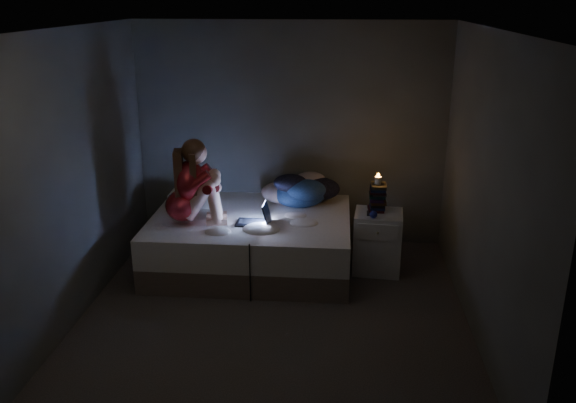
# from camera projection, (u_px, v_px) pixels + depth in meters

# --- Properties ---
(floor) EXTENTS (3.60, 3.80, 0.02)m
(floor) POSITION_uv_depth(u_px,v_px,m) (274.00, 318.00, 5.56)
(floor) COLOR #2F2A28
(floor) RESTS_ON ground
(ceiling) EXTENTS (3.60, 3.80, 0.02)m
(ceiling) POSITION_uv_depth(u_px,v_px,m) (271.00, 27.00, 4.69)
(ceiling) COLOR silver
(ceiling) RESTS_ON ground
(wall_back) EXTENTS (3.60, 0.02, 2.60)m
(wall_back) POSITION_uv_depth(u_px,v_px,m) (290.00, 135.00, 6.92)
(wall_back) COLOR #5F615C
(wall_back) RESTS_ON ground
(wall_front) EXTENTS (3.60, 0.02, 2.60)m
(wall_front) POSITION_uv_depth(u_px,v_px,m) (234.00, 288.00, 3.33)
(wall_front) COLOR #5F615C
(wall_front) RESTS_ON ground
(wall_left) EXTENTS (0.02, 3.80, 2.60)m
(wall_left) POSITION_uv_depth(u_px,v_px,m) (70.00, 180.00, 5.28)
(wall_left) COLOR #5F615C
(wall_left) RESTS_ON ground
(wall_right) EXTENTS (0.02, 3.80, 2.60)m
(wall_right) POSITION_uv_depth(u_px,v_px,m) (486.00, 191.00, 4.98)
(wall_right) COLOR #5F615C
(wall_right) RESTS_ON ground
(bed) EXTENTS (2.13, 1.60, 0.59)m
(bed) POSITION_uv_depth(u_px,v_px,m) (251.00, 241.00, 6.52)
(bed) COLOR silver
(bed) RESTS_ON ground
(pillow) EXTENTS (0.48, 0.34, 0.14)m
(pillow) POSITION_uv_depth(u_px,v_px,m) (192.00, 197.00, 6.80)
(pillow) COLOR white
(pillow) RESTS_ON bed
(woman) EXTENTS (0.62, 0.46, 0.90)m
(woman) POSITION_uv_depth(u_px,v_px,m) (182.00, 182.00, 6.09)
(woman) COLOR maroon
(woman) RESTS_ON bed
(laptop) EXTENTS (0.36, 0.26, 0.25)m
(laptop) POSITION_uv_depth(u_px,v_px,m) (253.00, 213.00, 6.16)
(laptop) COLOR black
(laptop) RESTS_ON bed
(clothes_pile) EXTENTS (0.74, 0.64, 0.38)m
(clothes_pile) POSITION_uv_depth(u_px,v_px,m) (299.00, 188.00, 6.73)
(clothes_pile) COLOR navy
(clothes_pile) RESTS_ON bed
(nightstand) EXTENTS (0.53, 0.48, 0.67)m
(nightstand) POSITION_uv_depth(u_px,v_px,m) (377.00, 242.00, 6.40)
(nightstand) COLOR silver
(nightstand) RESTS_ON ground
(book_stack) EXTENTS (0.19, 0.25, 0.29)m
(book_stack) POSITION_uv_depth(u_px,v_px,m) (377.00, 197.00, 6.31)
(book_stack) COLOR black
(book_stack) RESTS_ON nightstand
(candle) EXTENTS (0.07, 0.07, 0.08)m
(candle) POSITION_uv_depth(u_px,v_px,m) (378.00, 181.00, 6.25)
(candle) COLOR beige
(candle) RESTS_ON book_stack
(phone) EXTENTS (0.08, 0.14, 0.01)m
(phone) POSITION_uv_depth(u_px,v_px,m) (371.00, 214.00, 6.25)
(phone) COLOR black
(phone) RESTS_ON nightstand
(blue_orb) EXTENTS (0.08, 0.08, 0.08)m
(blue_orb) POSITION_uv_depth(u_px,v_px,m) (375.00, 215.00, 6.12)
(blue_orb) COLOR navy
(blue_orb) RESTS_ON nightstand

